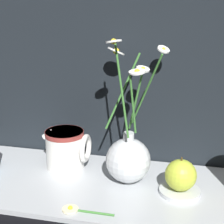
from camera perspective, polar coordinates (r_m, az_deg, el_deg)
name	(u,v)px	position (r m, az deg, el deg)	size (l,w,h in m)	color
ground_plane	(106,189)	(0.95, -0.87, -11.62)	(6.00, 6.00, 0.00)	black
shelf	(106,187)	(0.94, -0.87, -11.30)	(0.86, 0.32, 0.01)	#B2B7BC
vase_with_flowers	(128,156)	(0.93, 2.50, -6.79)	(0.17, 0.17, 0.36)	silver
ceramic_pitcher	(66,147)	(1.01, -7.04, -5.35)	(0.13, 0.10, 0.11)	white
saucer_plate	(180,191)	(0.92, 10.29, -11.71)	(0.10, 0.10, 0.01)	silver
orange_fruit	(181,175)	(0.90, 10.44, -9.37)	(0.07, 0.07, 0.08)	#B7C638
loose_daisy	(76,210)	(0.84, -5.45, -14.63)	(0.12, 0.04, 0.01)	#3D7A33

